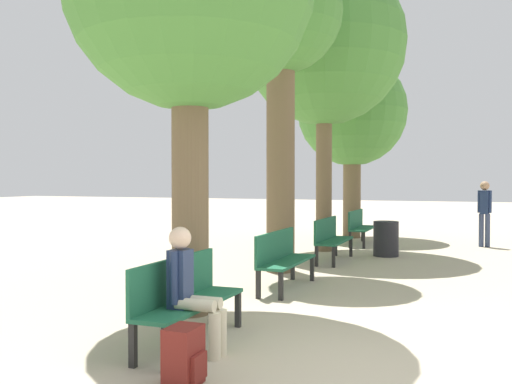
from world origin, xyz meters
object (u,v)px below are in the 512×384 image
(backpack, at_px, (184,357))
(trash_bin, at_px, (386,239))
(bench_row_1, at_px, (282,255))
(pedestrian_mid, at_px, (485,209))
(tree_row_3, at_px, (352,113))
(person_seated, at_px, (190,286))
(tree_row_1, at_px, (281,24))
(bench_row_3, at_px, (360,225))
(bench_row_2, at_px, (330,236))
(bench_row_0, at_px, (184,294))
(tree_row_2, at_px, (324,45))

(backpack, relative_size, trash_bin, 0.64)
(bench_row_1, bearing_deg, trash_bin, 77.55)
(pedestrian_mid, height_order, trash_bin, pedestrian_mid)
(tree_row_3, bearing_deg, pedestrian_mid, -16.40)
(tree_row_3, bearing_deg, trash_bin, -67.63)
(tree_row_3, height_order, person_seated, tree_row_3)
(bench_row_1, bearing_deg, tree_row_1, 109.35)
(bench_row_3, xyz_separation_m, person_seated, (0.22, -9.71, 0.14))
(bench_row_2, relative_size, tree_row_1, 0.29)
(pedestrian_mid, bearing_deg, backpack, -102.27)
(bench_row_3, bearing_deg, tree_row_3, 108.14)
(bench_row_2, bearing_deg, tree_row_3, 96.43)
(bench_row_0, bearing_deg, pedestrian_mid, 73.48)
(tree_row_1, height_order, tree_row_3, tree_row_1)
(bench_row_0, distance_m, bench_row_1, 3.15)
(backpack, xyz_separation_m, pedestrian_mid, (2.41, 11.10, 0.69))
(tree_row_2, relative_size, tree_row_3, 1.30)
(person_seated, bearing_deg, backpack, -65.82)
(bench_row_1, distance_m, tree_row_3, 8.53)
(bench_row_1, xyz_separation_m, bench_row_2, (0.00, 3.15, 0.00))
(tree_row_1, distance_m, tree_row_3, 6.47)
(bench_row_0, relative_size, backpack, 3.52)
(backpack, bearing_deg, person_seated, 114.18)
(bench_row_0, distance_m, pedestrian_mid, 10.49)
(tree_row_2, bearing_deg, bench_row_0, -86.06)
(bench_row_2, bearing_deg, bench_row_1, -90.00)
(trash_bin, bearing_deg, bench_row_3, 115.73)
(backpack, height_order, trash_bin, trash_bin)
(bench_row_2, relative_size, backpack, 3.52)
(bench_row_0, bearing_deg, bench_row_2, 90.00)
(person_seated, bearing_deg, tree_row_3, 93.84)
(backpack, distance_m, trash_bin, 8.52)
(bench_row_2, bearing_deg, bench_row_0, -90.00)
(pedestrian_mid, bearing_deg, tree_row_1, -123.29)
(bench_row_3, height_order, backpack, bench_row_3)
(person_seated, height_order, trash_bin, person_seated)
(bench_row_0, height_order, tree_row_2, tree_row_2)
(bench_row_0, height_order, person_seated, person_seated)
(tree_row_3, xyz_separation_m, backpack, (1.11, -12.14, -3.33))
(bench_row_2, xyz_separation_m, trash_bin, (0.95, 1.17, -0.13))
(tree_row_1, height_order, trash_bin, tree_row_1)
(bench_row_0, bearing_deg, backpack, -61.59)
(tree_row_1, height_order, pedestrian_mid, tree_row_1)
(person_seated, bearing_deg, bench_row_3, 91.31)
(tree_row_3, bearing_deg, bench_row_2, -83.57)
(bench_row_1, distance_m, tree_row_2, 6.39)
(pedestrian_mid, relative_size, trash_bin, 2.14)
(bench_row_0, distance_m, bench_row_3, 9.44)
(tree_row_2, height_order, person_seated, tree_row_2)
(bench_row_2, height_order, person_seated, person_seated)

